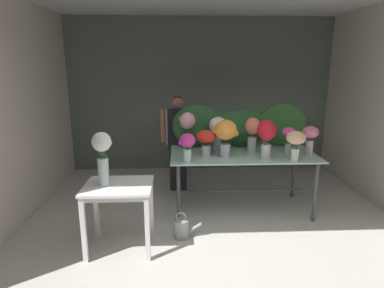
{
  "coord_description": "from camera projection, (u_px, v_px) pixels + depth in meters",
  "views": [
    {
      "loc": [
        -0.46,
        -2.47,
        2.07
      ],
      "look_at": [
        -0.27,
        1.5,
        1.1
      ],
      "focal_mm": 29.94,
      "sensor_mm": 36.0,
      "label": 1
    }
  ],
  "objects": [
    {
      "name": "vase_crimson_roses",
      "position": [
        266.0,
        135.0,
        4.22
      ],
      "size": [
        0.25,
        0.25,
        0.53
      ],
      "color": "silver",
      "rests_on": "display_table_glass"
    },
    {
      "name": "vase_magenta_tulips",
      "position": [
        187.0,
        144.0,
        4.08
      ],
      "size": [
        0.22,
        0.21,
        0.37
      ],
      "color": "silver",
      "rests_on": "display_table_glass"
    },
    {
      "name": "vase_rosy_freesia",
      "position": [
        310.0,
        137.0,
        4.39
      ],
      "size": [
        0.22,
        0.22,
        0.41
      ],
      "color": "silver",
      "rests_on": "display_table_glass"
    },
    {
      "name": "ground_plane",
      "position": [
        209.0,
        207.0,
        4.84
      ],
      "size": [
        8.72,
        8.72,
        0.0
      ],
      "primitive_type": "plane",
      "color": "beige"
    },
    {
      "name": "vase_peach_anemones",
      "position": [
        296.0,
        141.0,
        4.11
      ],
      "size": [
        0.25,
        0.25,
        0.4
      ],
      "color": "silver",
      "rests_on": "display_table_glass"
    },
    {
      "name": "vase_sunset_stock",
      "position": [
        226.0,
        133.0,
        4.3
      ],
      "size": [
        0.35,
        0.3,
        0.51
      ],
      "color": "silver",
      "rests_on": "display_table_glass"
    },
    {
      "name": "display_table_glass",
      "position": [
        242.0,
        161.0,
        4.59
      ],
      "size": [
        2.04,
        1.03,
        0.87
      ],
      "color": "#AAD5C5",
      "rests_on": "ground"
    },
    {
      "name": "vase_white_roses_tall",
      "position": [
        102.0,
        154.0,
        3.48
      ],
      "size": [
        0.22,
        0.21,
        0.6
      ],
      "color": "silver",
      "rests_on": "side_table_white"
    },
    {
      "name": "florist",
      "position": [
        178.0,
        134.0,
        5.27
      ],
      "size": [
        0.57,
        0.24,
        1.6
      ],
      "color": "#232328",
      "rests_on": "ground"
    },
    {
      "name": "vase_coral_carnations",
      "position": [
        252.0,
        132.0,
        4.55
      ],
      "size": [
        0.22,
        0.22,
        0.5
      ],
      "color": "silver",
      "rests_on": "display_table_glass"
    },
    {
      "name": "wall_back",
      "position": [
        200.0,
        96.0,
        6.41
      ],
      "size": [
        5.27,
        0.12,
        2.99
      ],
      "primitive_type": "cube",
      "color": "slate",
      "rests_on": "ground"
    },
    {
      "name": "watering_can",
      "position": [
        182.0,
        228.0,
        3.94
      ],
      "size": [
        0.35,
        0.18,
        0.34
      ],
      "color": "#999EA3",
      "rests_on": "ground"
    },
    {
      "name": "foliage_backdrop",
      "position": [
        236.0,
        126.0,
        4.87
      ],
      "size": [
        2.05,
        0.29,
        0.66
      ],
      "color": "#28562D",
      "rests_on": "display_table_glass"
    },
    {
      "name": "vase_blush_snapdragons",
      "position": [
        187.0,
        127.0,
        4.67
      ],
      "size": [
        0.24,
        0.23,
        0.56
      ],
      "color": "silver",
      "rests_on": "display_table_glass"
    },
    {
      "name": "vase_scarlet_lilies",
      "position": [
        206.0,
        139.0,
        4.36
      ],
      "size": [
        0.27,
        0.27,
        0.36
      ],
      "color": "silver",
      "rests_on": "display_table_glass"
    },
    {
      "name": "vase_ivory_peonies",
      "position": [
        218.0,
        130.0,
        4.55
      ],
      "size": [
        0.25,
        0.25,
        0.51
      ],
      "color": "silver",
      "rests_on": "display_table_glass"
    },
    {
      "name": "side_table_white",
      "position": [
        119.0,
        193.0,
        3.6
      ],
      "size": [
        0.75,
        0.62,
        0.78
      ],
      "color": "white",
      "rests_on": "ground"
    },
    {
      "name": "wall_left",
      "position": [
        18.0,
        109.0,
        4.36
      ],
      "size": [
        0.12,
        4.08,
        2.99
      ],
      "primitive_type": "cube",
      "color": "beige",
      "rests_on": "ground"
    },
    {
      "name": "vase_fuchsia_hydrangea",
      "position": [
        289.0,
        136.0,
        4.51
      ],
      "size": [
        0.2,
        0.2,
        0.38
      ],
      "color": "silver",
      "rests_on": "display_table_glass"
    }
  ]
}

